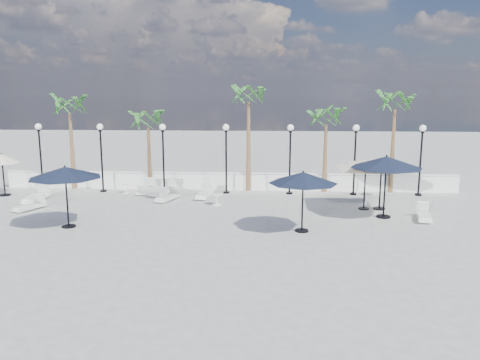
# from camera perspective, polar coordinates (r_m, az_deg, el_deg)

# --- Properties ---
(ground) EXTENTS (100.00, 100.00, 0.00)m
(ground) POSITION_cam_1_polar(r_m,az_deg,el_deg) (19.83, -3.32, -5.56)
(ground) COLOR gray
(ground) RESTS_ON ground
(balustrade) EXTENTS (26.00, 0.30, 1.01)m
(balustrade) POSITION_cam_1_polar(r_m,az_deg,el_deg) (26.99, -1.50, -0.19)
(balustrade) COLOR silver
(balustrade) RESTS_ON ground
(lamppost_0) EXTENTS (0.36, 0.36, 3.84)m
(lamppost_0) POSITION_cam_1_polar(r_m,az_deg,el_deg) (28.60, -23.21, 3.67)
(lamppost_0) COLOR black
(lamppost_0) RESTS_ON ground
(lamppost_1) EXTENTS (0.36, 0.36, 3.84)m
(lamppost_1) POSITION_cam_1_polar(r_m,az_deg,el_deg) (27.22, -16.58, 3.78)
(lamppost_1) COLOR black
(lamppost_1) RESTS_ON ground
(lamppost_2) EXTENTS (0.36, 0.36, 3.84)m
(lamppost_2) POSITION_cam_1_polar(r_m,az_deg,el_deg) (26.23, -9.36, 3.84)
(lamppost_2) COLOR black
(lamppost_2) RESTS_ON ground
(lamppost_3) EXTENTS (0.36, 0.36, 3.84)m
(lamppost_3) POSITION_cam_1_polar(r_m,az_deg,el_deg) (25.70, -1.70, 3.84)
(lamppost_3) COLOR black
(lamppost_3) RESTS_ON ground
(lamppost_4) EXTENTS (0.36, 0.36, 3.84)m
(lamppost_4) POSITION_cam_1_polar(r_m,az_deg,el_deg) (25.63, 6.13, 3.76)
(lamppost_4) COLOR black
(lamppost_4) RESTS_ON ground
(lamppost_5) EXTENTS (0.36, 0.36, 3.84)m
(lamppost_5) POSITION_cam_1_polar(r_m,az_deg,el_deg) (26.03, 13.86, 3.62)
(lamppost_5) COLOR black
(lamppost_5) RESTS_ON ground
(lamppost_6) EXTENTS (0.36, 0.36, 3.84)m
(lamppost_6) POSITION_cam_1_polar(r_m,az_deg,el_deg) (26.89, 21.23, 3.42)
(lamppost_6) COLOR black
(lamppost_6) RESTS_ON ground
(palm_0) EXTENTS (2.60, 2.60, 5.50)m
(palm_0) POSITION_cam_1_polar(r_m,az_deg,el_deg) (28.55, -20.07, 7.99)
(palm_0) COLOR brown
(palm_0) RESTS_ON ground
(palm_1) EXTENTS (2.60, 2.60, 4.70)m
(palm_1) POSITION_cam_1_polar(r_m,az_deg,el_deg) (27.13, -11.14, 6.68)
(palm_1) COLOR brown
(palm_1) RESTS_ON ground
(palm_2) EXTENTS (2.60, 2.60, 6.10)m
(palm_2) POSITION_cam_1_polar(r_m,az_deg,el_deg) (26.24, 1.07, 9.72)
(palm_2) COLOR brown
(palm_2) RESTS_ON ground
(palm_3) EXTENTS (2.60, 2.60, 4.90)m
(palm_3) POSITION_cam_1_polar(r_m,az_deg,el_deg) (26.47, 10.47, 7.03)
(palm_3) COLOR brown
(palm_3) RESTS_ON ground
(palm_4) EXTENTS (2.60, 2.60, 5.70)m
(palm_4) POSITION_cam_1_polar(r_m,az_deg,el_deg) (27.14, 18.39, 8.40)
(palm_4) COLOR brown
(palm_4) RESTS_ON ground
(lounger_0) EXTENTS (0.90, 2.23, 0.81)m
(lounger_0) POSITION_cam_1_polar(r_m,az_deg,el_deg) (26.17, -23.57, -1.85)
(lounger_0) COLOR silver
(lounger_0) RESTS_ON ground
(lounger_1) EXTENTS (1.11, 1.69, 0.61)m
(lounger_1) POSITION_cam_1_polar(r_m,az_deg,el_deg) (24.45, -24.24, -2.90)
(lounger_1) COLOR silver
(lounger_1) RESTS_ON ground
(lounger_2) EXTENTS (0.80, 1.91, 0.70)m
(lounger_2) POSITION_cam_1_polar(r_m,az_deg,el_deg) (26.54, -11.27, -1.09)
(lounger_2) COLOR silver
(lounger_2) RESTS_ON ground
(lounger_3) EXTENTS (1.06, 1.82, 0.65)m
(lounger_3) POSITION_cam_1_polar(r_m,az_deg,el_deg) (24.54, -8.80, -2.00)
(lounger_3) COLOR silver
(lounger_3) RESTS_ON ground
(lounger_4) EXTENTS (1.20, 2.23, 0.80)m
(lounger_4) POSITION_cam_1_polar(r_m,az_deg,el_deg) (25.97, -9.41, -1.21)
(lounger_4) COLOR silver
(lounger_4) RESTS_ON ground
(lounger_5) EXTENTS (0.75, 1.84, 0.67)m
(lounger_5) POSITION_cam_1_polar(r_m,az_deg,el_deg) (24.94, -4.40, -1.68)
(lounger_5) COLOR silver
(lounger_5) RESTS_ON ground
(lounger_6) EXTENTS (0.91, 1.78, 0.64)m
(lounger_6) POSITION_cam_1_polar(r_m,az_deg,el_deg) (22.13, 21.49, -4.00)
(lounger_6) COLOR silver
(lounger_6) RESTS_ON ground
(side_table_0) EXTENTS (0.47, 0.47, 0.46)m
(side_table_0) POSITION_cam_1_polar(r_m,az_deg,el_deg) (26.84, -13.77, -0.97)
(side_table_0) COLOR silver
(side_table_0) RESTS_ON ground
(side_table_1) EXTENTS (0.58, 0.58, 0.56)m
(side_table_1) POSITION_cam_1_polar(r_m,az_deg,el_deg) (23.31, -2.82, -2.25)
(side_table_1) COLOR silver
(side_table_1) RESTS_ON ground
(side_table_2) EXTENTS (0.56, 0.56, 0.54)m
(side_table_2) POSITION_cam_1_polar(r_m,az_deg,el_deg) (24.25, 15.13, -2.13)
(side_table_2) COLOR silver
(side_table_2) RESTS_ON ground
(parasol_navy_left) EXTENTS (2.95, 2.95, 2.61)m
(parasol_navy_left) POSITION_cam_1_polar(r_m,az_deg,el_deg) (20.36, -20.54, 0.84)
(parasol_navy_left) COLOR black
(parasol_navy_left) RESTS_ON ground
(parasol_navy_mid) EXTENTS (3.16, 3.16, 2.83)m
(parasol_navy_mid) POSITION_cam_1_polar(r_m,az_deg,el_deg) (21.55, 17.41, 2.04)
(parasol_navy_mid) COLOR black
(parasol_navy_mid) RESTS_ON ground
(parasol_navy_right) EXTENTS (2.78, 2.78, 2.49)m
(parasol_navy_right) POSITION_cam_1_polar(r_m,az_deg,el_deg) (18.64, 7.70, 0.23)
(parasol_navy_right) COLOR black
(parasol_navy_right) RESTS_ON ground
(parasol_cream_sq_a) EXTENTS (5.02, 5.02, 2.47)m
(parasol_cream_sq_a) POSITION_cam_1_polar(r_m,az_deg,el_deg) (22.86, 15.11, 2.10)
(parasol_cream_sq_a) COLOR black
(parasol_cream_sq_a) RESTS_ON ground
(parasol_cream_sq_b) EXTENTS (5.33, 5.33, 2.67)m
(parasol_cream_sq_b) POSITION_cam_1_polar(r_m,az_deg,el_deg) (23.03, 16.92, 2.54)
(parasol_cream_sq_b) COLOR black
(parasol_cream_sq_b) RESTS_ON ground
(parasol_cream_small) EXTENTS (1.90, 1.90, 2.33)m
(parasol_cream_small) POSITION_cam_1_polar(r_m,az_deg,el_deg) (28.22, -27.04, 2.27)
(parasol_cream_small) COLOR black
(parasol_cream_small) RESTS_ON ground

